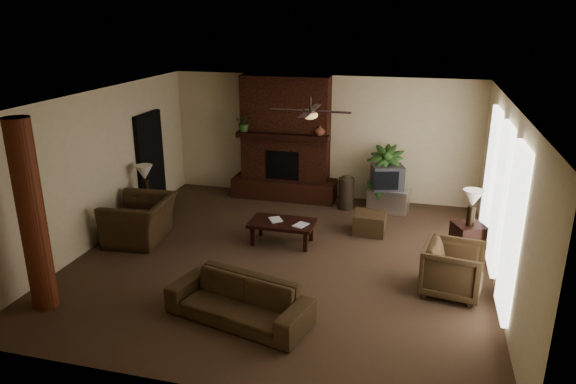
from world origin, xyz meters
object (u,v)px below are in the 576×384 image
(side_table_right, at_px, (468,239))
(armchair_right, at_px, (453,267))
(armchair_left, at_px, (139,213))
(sofa, at_px, (239,294))
(coffee_table, at_px, (282,225))
(floor_vase, at_px, (346,190))
(lamp_left, at_px, (144,175))
(log_column, at_px, (32,217))
(tv_stand, at_px, (388,199))
(side_table_left, at_px, (149,208))
(floor_plant, at_px, (383,191))
(lamp_right, at_px, (473,201))
(ottoman, at_px, (370,223))

(side_table_right, bearing_deg, armchair_right, -101.60)
(armchair_left, xyz_separation_m, side_table_right, (5.95, 0.95, -0.27))
(sofa, relative_size, coffee_table, 1.69)
(sofa, height_order, floor_vase, sofa)
(coffee_table, bearing_deg, armchair_right, -20.95)
(lamp_left, bearing_deg, sofa, -44.58)
(armchair_right, relative_size, side_table_right, 1.60)
(log_column, relative_size, tv_stand, 3.29)
(armchair_left, relative_size, side_table_left, 2.28)
(floor_plant, xyz_separation_m, lamp_right, (1.67, -1.98, 0.61))
(side_table_left, relative_size, lamp_right, 0.85)
(armchair_right, distance_m, tv_stand, 3.62)
(log_column, bearing_deg, coffee_table, 47.46)
(sofa, bearing_deg, side_table_left, 149.38)
(tv_stand, height_order, side_table_left, side_table_left)
(ottoman, distance_m, side_table_right, 1.86)
(floor_vase, bearing_deg, sofa, -99.15)
(tv_stand, relative_size, floor_plant, 0.61)
(side_table_right, distance_m, lamp_right, 0.73)
(ottoman, distance_m, floor_vase, 1.42)
(log_column, distance_m, tv_stand, 7.08)
(log_column, distance_m, floor_plant, 7.06)
(coffee_table, height_order, side_table_left, side_table_left)
(coffee_table, bearing_deg, sofa, -87.96)
(armchair_left, relative_size, tv_stand, 1.48)
(ottoman, relative_size, lamp_left, 0.92)
(coffee_table, xyz_separation_m, lamp_left, (-2.98, 0.37, 0.63))
(log_column, bearing_deg, floor_vase, 54.79)
(coffee_table, bearing_deg, ottoman, 30.66)
(side_table_right, bearing_deg, floor_vase, 145.06)
(lamp_left, bearing_deg, side_table_right, 0.45)
(log_column, height_order, armchair_right, log_column)
(log_column, relative_size, sofa, 1.38)
(armchair_left, xyz_separation_m, floor_plant, (4.28, 2.90, -0.16))
(side_table_right, bearing_deg, sofa, -136.34)
(ottoman, height_order, side_table_right, side_table_right)
(armchair_left, height_order, floor_vase, armchair_left)
(log_column, distance_m, armchair_right, 6.15)
(armchair_left, xyz_separation_m, floor_vase, (3.49, 2.67, -0.12))
(armchair_right, distance_m, side_table_left, 6.18)
(lamp_left, bearing_deg, lamp_right, 0.16)
(tv_stand, distance_m, floor_plant, 0.22)
(side_table_right, bearing_deg, lamp_left, -179.55)
(sofa, distance_m, floor_vase, 4.85)
(tv_stand, distance_m, lamp_left, 5.18)
(coffee_table, xyz_separation_m, lamp_right, (3.32, 0.39, 0.63))
(log_column, relative_size, ottoman, 4.67)
(side_table_right, bearing_deg, lamp_right, -90.00)
(armchair_right, bearing_deg, floor_vase, 42.12)
(lamp_left, bearing_deg, armchair_right, -14.28)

